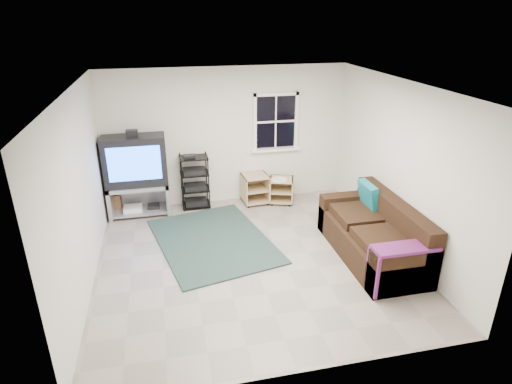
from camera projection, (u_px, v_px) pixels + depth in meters
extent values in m
plane|color=gray|center=(252.00, 259.00, 6.55)|extent=(4.60, 4.60, 0.00)
plane|color=white|center=(252.00, 87.00, 5.54)|extent=(4.60, 4.60, 0.00)
plane|color=silver|center=(227.00, 137.00, 8.11)|extent=(4.60, 0.00, 4.60)
plane|color=silver|center=(303.00, 268.00, 3.98)|extent=(4.60, 0.00, 4.60)
plane|color=silver|center=(80.00, 194.00, 5.59)|extent=(0.00, 4.60, 4.60)
plane|color=silver|center=(400.00, 168.00, 6.50)|extent=(0.00, 4.60, 4.60)
cube|color=black|center=(275.00, 121.00, 8.19)|extent=(0.80, 0.01, 1.02)
cube|color=white|center=(276.00, 94.00, 7.97)|extent=(0.88, 0.06, 0.06)
cube|color=white|center=(275.00, 149.00, 8.37)|extent=(0.98, 0.14, 0.05)
cube|color=white|center=(255.00, 123.00, 8.09)|extent=(0.06, 0.06, 1.10)
cube|color=white|center=(296.00, 121.00, 8.25)|extent=(0.06, 0.06, 1.10)
cube|color=white|center=(276.00, 122.00, 8.18)|extent=(0.78, 0.04, 0.04)
cube|color=#929299|center=(138.00, 186.00, 7.78)|extent=(1.09, 0.55, 0.07)
cube|color=#929299|center=(111.00, 202.00, 7.79)|extent=(0.07, 0.55, 0.60)
cube|color=#929299|center=(168.00, 197.00, 7.99)|extent=(0.07, 0.55, 0.60)
cube|color=#929299|center=(141.00, 210.00, 7.98)|extent=(0.96, 0.50, 0.04)
cube|color=#929299|center=(140.00, 194.00, 8.12)|extent=(1.09, 0.04, 0.60)
cube|color=silver|center=(133.00, 208.00, 7.89)|extent=(0.33, 0.26, 0.09)
cube|color=black|center=(154.00, 206.00, 8.00)|extent=(0.22, 0.20, 0.07)
cube|color=black|center=(135.00, 161.00, 7.60)|extent=(1.09, 0.46, 0.90)
cube|color=#1E63FF|center=(134.00, 164.00, 7.38)|extent=(0.90, 0.01, 0.61)
cube|color=black|center=(132.00, 133.00, 7.40)|extent=(0.20, 0.14, 0.11)
cylinder|color=black|center=(183.00, 186.00, 7.89)|extent=(0.02, 0.02, 1.05)
cylinder|color=black|center=(209.00, 184.00, 7.99)|extent=(0.02, 0.02, 1.05)
cylinder|color=black|center=(182.00, 179.00, 8.20)|extent=(0.02, 0.02, 1.05)
cylinder|color=black|center=(207.00, 177.00, 8.29)|extent=(0.02, 0.02, 1.05)
cube|color=black|center=(196.00, 204.00, 8.28)|extent=(0.52, 0.38, 0.02)
cube|color=black|center=(196.00, 202.00, 8.26)|extent=(0.41, 0.30, 0.09)
cube|color=black|center=(195.00, 189.00, 8.16)|extent=(0.52, 0.38, 0.02)
cube|color=black|center=(195.00, 187.00, 8.13)|extent=(0.41, 0.30, 0.09)
cube|color=black|center=(194.00, 174.00, 8.03)|extent=(0.52, 0.38, 0.02)
cube|color=black|center=(194.00, 171.00, 8.01)|extent=(0.41, 0.30, 0.09)
cube|color=black|center=(194.00, 158.00, 7.91)|extent=(0.52, 0.38, 0.02)
cube|color=tan|center=(255.00, 176.00, 8.26)|extent=(0.53, 0.53, 0.02)
cube|color=tan|center=(255.00, 200.00, 8.46)|extent=(0.53, 0.53, 0.02)
cube|color=tan|center=(244.00, 189.00, 8.30)|extent=(0.06, 0.49, 0.53)
cube|color=tan|center=(266.00, 186.00, 8.42)|extent=(0.06, 0.49, 0.53)
cube|color=tan|center=(252.00, 184.00, 8.56)|extent=(0.44, 0.06, 0.53)
cube|color=tan|center=(255.00, 189.00, 8.37)|extent=(0.48, 0.50, 0.02)
cylinder|color=black|center=(248.00, 206.00, 8.25)|extent=(0.05, 0.05, 0.05)
cylinder|color=black|center=(261.00, 196.00, 8.70)|extent=(0.05, 0.05, 0.05)
cube|color=tan|center=(282.00, 179.00, 8.31)|extent=(0.56, 0.56, 0.02)
cube|color=tan|center=(281.00, 199.00, 8.47)|extent=(0.56, 0.56, 0.02)
cube|color=tan|center=(271.00, 189.00, 8.41)|extent=(0.16, 0.43, 0.45)
cube|color=tan|center=(292.00, 190.00, 8.37)|extent=(0.16, 0.43, 0.45)
cube|color=tan|center=(282.00, 185.00, 8.59)|extent=(0.39, 0.14, 0.45)
cube|color=tan|center=(281.00, 190.00, 8.40)|extent=(0.52, 0.53, 0.02)
cylinder|color=black|center=(272.00, 204.00, 8.34)|extent=(0.05, 0.05, 0.05)
cylinder|color=black|center=(290.00, 198.00, 8.64)|extent=(0.05, 0.05, 0.05)
cylinder|color=silver|center=(279.00, 180.00, 8.22)|extent=(0.32, 0.32, 0.02)
cube|color=black|center=(371.00, 243.00, 6.55)|extent=(0.94, 2.10, 0.44)
cube|color=black|center=(395.00, 215.00, 6.45)|extent=(0.25, 2.10, 0.45)
cube|color=black|center=(347.00, 212.00, 7.34)|extent=(0.94, 0.25, 0.65)
cube|color=black|center=(403.00, 270.00, 5.68)|extent=(0.94, 0.25, 0.65)
cube|color=black|center=(381.00, 241.00, 6.05)|extent=(0.63, 0.76, 0.14)
cube|color=black|center=(356.00, 215.00, 6.80)|extent=(0.63, 0.76, 0.14)
cube|color=#167388|center=(369.00, 196.00, 6.90)|extent=(0.21, 0.50, 0.44)
cube|color=navy|center=(406.00, 248.00, 5.54)|extent=(0.87, 0.31, 0.04)
cube|color=navy|center=(372.00, 273.00, 5.59)|extent=(0.04, 0.31, 0.61)
cube|color=#321F16|center=(213.00, 240.00, 7.05)|extent=(2.14, 2.62, 0.03)
cube|color=#916341|center=(115.00, 203.00, 8.00)|extent=(0.27, 0.18, 0.36)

